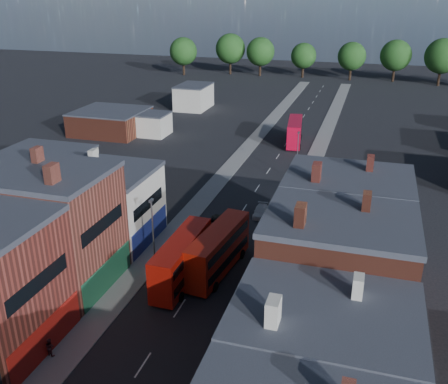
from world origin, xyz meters
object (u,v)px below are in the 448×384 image
Objects in this scene: car_2 at (216,223)px; ped_1 at (50,347)px; bus_2 at (295,131)px; bus_0 at (182,259)px; bus_1 at (218,250)px; car_3 at (261,211)px; ped_3 at (246,346)px.

car_2 is 2.82× the size of ped_1.
bus_2 is at bearing 83.55° from car_2.
bus_0 is at bearing -100.32° from bus_2.
bus_2 is 2.46× the size of car_2.
car_3 is (1.14, 15.15, -2.03)m from bus_1.
bus_0 is 15.28m from ped_1.
bus_0 is 13.16m from ped_3.
bus_0 is at bearing -89.66° from car_2.
car_3 is at bearing 4.42° from ped_3.
bus_0 is 0.97× the size of bus_1.
ped_3 is (5.06, -27.23, 0.48)m from car_3.
ped_1 reaches higher than car_2.
ped_3 reaches higher than car_2.
bus_0 is 6.97× the size of ped_1.
bus_2 is 5.83× the size of ped_3.
bus_1 reaches higher than car_2.
bus_1 is at bearing 21.07° from ped_3.
ped_3 is at bearing -44.47° from bus_0.
ped_3 is (9.20, -9.28, -1.51)m from bus_0.
bus_0 is 1.00× the size of bus_2.
bus_1 is 19.11m from ped_1.
bus_2 reaches higher than car_2.
bus_2 reaches higher than car_3.
bus_2 is 6.95× the size of ped_1.
car_3 is at bearing -95.97° from ped_1.
car_3 is (4.14, 17.95, -1.99)m from bus_0.
ped_3 is (6.20, -61.19, -1.46)m from bus_2.
ped_3 reaches higher than ped_1.
bus_2 reaches higher than ped_1.
bus_0 is 4.10m from bus_1.
bus_0 is 2.47× the size of car_2.
car_2 is (-0.41, 12.64, -1.96)m from bus_0.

